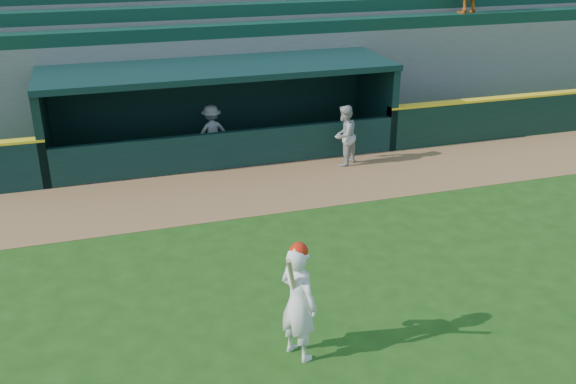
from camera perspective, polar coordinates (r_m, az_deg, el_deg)
name	(u,v)px	position (r m, az deg, el deg)	size (l,w,h in m)	color
ground	(315,295)	(11.35, 2.45, -9.10)	(120.00, 120.00, 0.00)	#1D4411
warning_track	(247,190)	(15.53, -3.65, 0.17)	(40.00, 3.00, 0.01)	olive
dugout_player_front	(344,136)	(16.92, 5.02, 5.01)	(0.79, 0.62, 1.62)	#A6A6A1
dugout_player_inside	(212,132)	(17.48, -6.78, 5.30)	(0.96, 0.55, 1.49)	gray
dugout	(219,103)	(17.96, -6.20, 7.86)	(9.40, 2.80, 2.46)	#62615D
stands	(190,38)	(22.15, -8.71, 13.39)	(34.50, 6.26, 7.43)	slate
batter_at_plate	(298,301)	(9.42, 0.93, -9.65)	(0.70, 0.85, 1.91)	white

